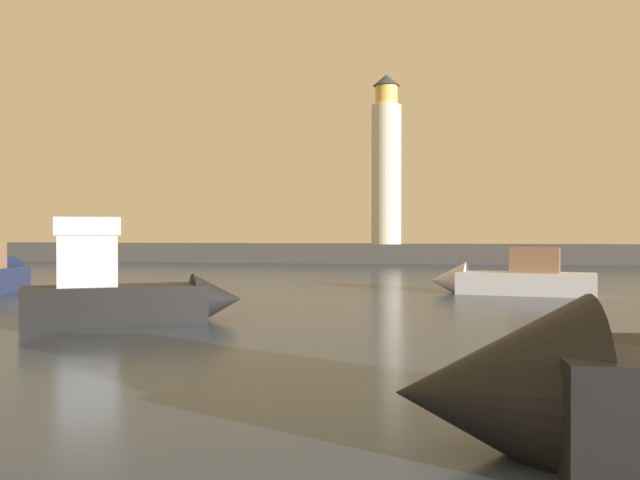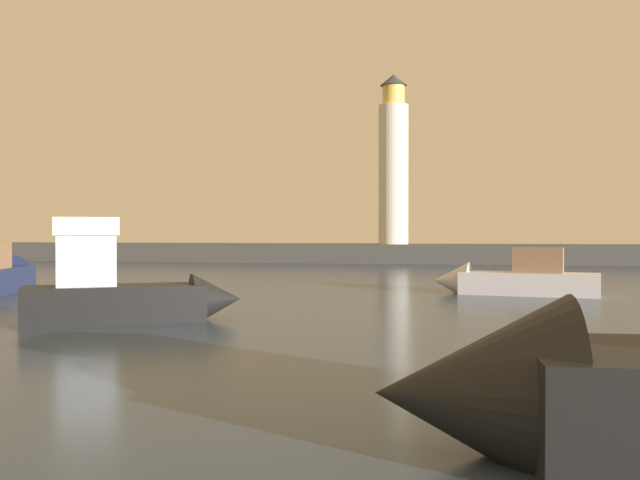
# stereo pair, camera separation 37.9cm
# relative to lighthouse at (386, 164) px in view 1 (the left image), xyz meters

# --- Properties ---
(ground_plane) EXTENTS (220.00, 220.00, 0.00)m
(ground_plane) POSITION_rel_lighthouse_xyz_m (1.21, -28.79, -8.11)
(ground_plane) COLOR #2D3D51
(breakwater) EXTENTS (77.17, 5.40, 1.53)m
(breakwater) POSITION_rel_lighthouse_xyz_m (1.21, 0.00, -7.35)
(breakwater) COLOR #423F3D
(breakwater) RESTS_ON ground_plane
(lighthouse) EXTENTS (2.44, 2.44, 13.91)m
(lighthouse) POSITION_rel_lighthouse_xyz_m (0.00, 0.00, 0.00)
(lighthouse) COLOR silver
(lighthouse) RESTS_ON breakwater
(motorboat_0) EXTENTS (6.15, 4.39, 3.20)m
(motorboat_0) POSITION_rel_lighthouse_xyz_m (-3.97, -40.35, -7.21)
(motorboat_0) COLOR black
(motorboat_0) RESTS_ON ground_plane
(motorboat_1) EXTENTS (6.86, 2.78, 2.24)m
(motorboat_1) POSITION_rel_lighthouse_xyz_m (7.32, -28.98, -7.49)
(motorboat_1) COLOR silver
(motorboat_1) RESTS_ON ground_plane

